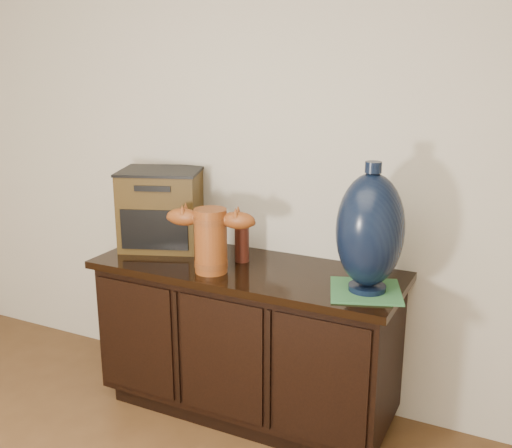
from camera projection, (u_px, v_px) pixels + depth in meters
The scene contains 6 objects.
sideboard at pixel (247, 339), 2.89m from camera, with size 1.46×0.56×0.75m.
terracotta_vessel at pixel (211, 237), 2.68m from camera, with size 0.42×0.18×0.29m.
tv_radio at pixel (162, 209), 3.04m from camera, with size 0.48×0.44×0.40m.
green_mat at pixel (365, 291), 2.49m from camera, with size 0.29×0.29×0.01m, color #32703D.
lamp_base at pixel (370, 231), 2.42m from camera, with size 0.35×0.35×0.54m.
spray_can at pixel (242, 241), 2.84m from camera, with size 0.07×0.07×0.20m.
Camera 1 is at (1.20, -0.12, 1.69)m, focal length 42.00 mm.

